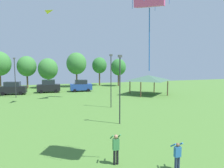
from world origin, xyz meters
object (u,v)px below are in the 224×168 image
(kite_flying_7, at_px, (54,14))
(parked_car_third_from_left, at_px, (81,86))
(light_post_2, at_px, (120,86))
(person_standing_far_right, at_px, (116,147))
(park_pavilion, at_px, (148,78))
(treeline_tree_2, at_px, (27,66))
(treeline_tree_6, at_px, (118,67))
(treeline_tree_5, at_px, (99,65))
(person_standing_near_foreground, at_px, (177,155))
(parked_car_second_from_left, at_px, (49,86))
(parked_car_leftmost, at_px, (13,88))
(light_post_3, at_px, (111,78))
(light_post_1, at_px, (15,75))
(treeline_tree_3, at_px, (48,69))
(treeline_tree_4, at_px, (76,64))

(kite_flying_7, height_order, parked_car_third_from_left, kite_flying_7)
(light_post_2, bearing_deg, person_standing_far_right, -111.58)
(park_pavilion, xyz_separation_m, treeline_tree_2, (-22.28, 16.53, 2.01))
(person_standing_far_right, relative_size, treeline_tree_2, 0.24)
(kite_flying_7, height_order, treeline_tree_6, kite_flying_7)
(treeline_tree_5, distance_m, treeline_tree_6, 5.09)
(treeline_tree_5, relative_size, treeline_tree_6, 1.06)
(person_standing_near_foreground, bearing_deg, treeline_tree_6, 37.23)
(parked_car_second_from_left, bearing_deg, light_post_2, -73.55)
(person_standing_far_right, bearing_deg, light_post_2, 42.82)
(person_standing_far_right, bearing_deg, park_pavilion, 32.59)
(person_standing_far_right, relative_size, parked_car_leftmost, 0.37)
(parked_car_leftmost, xyz_separation_m, light_post_3, (14.12, -15.76, 2.70))
(parked_car_leftmost, height_order, light_post_3, light_post_3)
(parked_car_leftmost, bearing_deg, light_post_2, -55.50)
(person_standing_near_foreground, relative_size, parked_car_second_from_left, 0.35)
(person_standing_near_foreground, bearing_deg, parked_car_leftmost, 74.46)
(light_post_1, bearing_deg, treeline_tree_3, 65.83)
(parked_car_leftmost, distance_m, light_post_2, 26.28)
(parked_car_third_from_left, relative_size, park_pavilion, 0.65)
(park_pavilion, distance_m, treeline_tree_3, 23.73)
(treeline_tree_2, bearing_deg, treeline_tree_3, -9.13)
(treeline_tree_4, distance_m, treeline_tree_5, 6.28)
(person_standing_near_foreground, distance_m, parked_car_leftmost, 34.16)
(light_post_2, height_order, treeline_tree_2, treeline_tree_2)
(kite_flying_7, height_order, treeline_tree_4, kite_flying_7)
(light_post_3, bearing_deg, parked_car_second_from_left, 114.98)
(parked_car_leftmost, height_order, parked_car_third_from_left, parked_car_leftmost)
(treeline_tree_3, height_order, treeline_tree_6, treeline_tree_3)
(kite_flying_7, distance_m, treeline_tree_5, 26.18)
(person_standing_far_right, bearing_deg, parked_car_third_from_left, 59.14)
(person_standing_far_right, height_order, kite_flying_7, kite_flying_7)
(person_standing_near_foreground, bearing_deg, kite_flying_7, 68.34)
(parked_car_leftmost, bearing_deg, light_post_1, -68.37)
(park_pavilion, bearing_deg, parked_car_leftmost, 162.99)
(parked_car_leftmost, distance_m, light_post_1, 4.42)
(parked_car_second_from_left, height_order, treeline_tree_3, treeline_tree_3)
(light_post_1, bearing_deg, parked_car_third_from_left, 18.50)
(treeline_tree_6, bearing_deg, light_post_3, -111.79)
(treeline_tree_3, bearing_deg, treeline_tree_5, 7.50)
(parked_car_third_from_left, distance_m, light_post_3, 16.51)
(kite_flying_7, xyz_separation_m, park_pavilion, (16.72, 4.79, -9.23))
(treeline_tree_3, bearing_deg, treeline_tree_2, 170.87)
(treeline_tree_5, bearing_deg, treeline_tree_3, -172.50)
(person_standing_far_right, bearing_deg, person_standing_near_foreground, -53.46)
(parked_car_third_from_left, relative_size, treeline_tree_6, 0.65)
(light_post_3, xyz_separation_m, treeline_tree_5, (4.98, 25.88, 1.35))
(kite_flying_7, relative_size, treeline_tree_6, 0.23)
(light_post_1, distance_m, treeline_tree_5, 22.67)
(parked_car_second_from_left, bearing_deg, light_post_1, -139.64)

